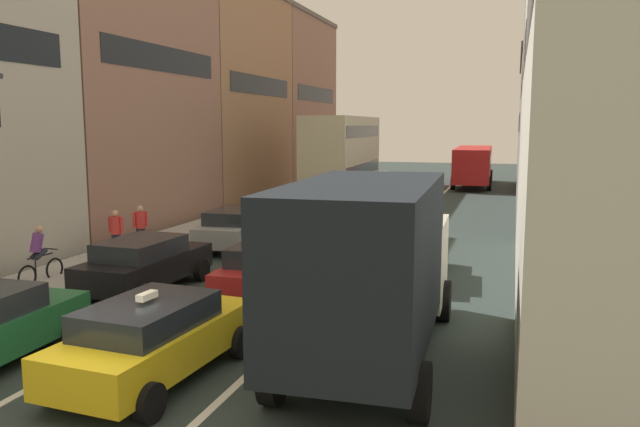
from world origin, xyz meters
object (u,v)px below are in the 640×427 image
taxi_centre_lane_front (154,337)px  hatchback_centre_lane_third (327,234)px  coupe_centre_lane_fourth (365,213)px  pedestrian_near_kerb (140,225)px  wagon_left_lane_second (144,263)px  sedan_left_lane_third (236,227)px  sedan_centre_lane_second (270,268)px  sedan_right_lane_behind_truck (411,251)px  bus_far_queue_secondary (473,163)px  cyclist_on_sidewalk (39,256)px  bus_mid_queue_primary (343,155)px  pedestrian_mid_sidewalk (116,230)px  removalist_box_truck (372,262)px

taxi_centre_lane_front → hatchback_centre_lane_third: (-0.13, 11.31, -0.00)m
coupe_centre_lane_fourth → pedestrian_near_kerb: size_ratio=2.62×
taxi_centre_lane_front → wagon_left_lane_second: taxi_centre_lane_front is taller
wagon_left_lane_second → sedan_left_lane_third: bearing=2.9°
sedan_centre_lane_second → wagon_left_lane_second: (-3.55, -0.45, 0.00)m
sedan_right_lane_behind_truck → bus_far_queue_secondary: 30.11m
cyclist_on_sidewalk → sedan_right_lane_behind_truck: bearing=-65.0°
sedan_centre_lane_second → cyclist_on_sidewalk: (-6.81, -0.77, 0.05)m
bus_mid_queue_primary → pedestrian_mid_sidewalk: 17.47m
bus_far_queue_secondary → removalist_box_truck: bearing=179.3°
taxi_centre_lane_front → sedan_centre_lane_second: bearing=4.5°
bus_mid_queue_primary → taxi_centre_lane_front: bearing=-174.9°
sedan_left_lane_third → bus_mid_queue_primary: bearing=-4.4°
taxi_centre_lane_front → removalist_box_truck: bearing=-55.7°
taxi_centre_lane_front → coupe_centre_lane_fourth: bearing=4.1°
sedan_right_lane_behind_truck → pedestrian_near_kerb: 10.21m
taxi_centre_lane_front → pedestrian_near_kerb: same height
taxi_centre_lane_front → sedan_left_lane_third: 12.21m
hatchback_centre_lane_third → bus_mid_queue_primary: 15.15m
coupe_centre_lane_fourth → bus_mid_queue_primary: 9.85m
bus_far_queue_secondary → pedestrian_near_kerb: bearing=159.4°
bus_mid_queue_primary → pedestrian_near_kerb: bearing=164.9°
pedestrian_near_kerb → removalist_box_truck: bearing=4.0°
taxi_centre_lane_front → cyclist_on_sidewalk: size_ratio=2.55×
coupe_centre_lane_fourth → pedestrian_near_kerb: 9.59m
hatchback_centre_lane_third → cyclist_on_sidewalk: cyclist_on_sidewalk is taller
sedan_right_lane_behind_truck → pedestrian_near_kerb: (-10.14, 1.14, 0.15)m
wagon_left_lane_second → cyclist_on_sidewalk: (-3.26, -0.32, 0.05)m
pedestrian_mid_sidewalk → bus_far_queue_secondary: bearing=-25.7°
sedan_right_lane_behind_truck → pedestrian_near_kerb: size_ratio=2.64×
hatchback_centre_lane_third → pedestrian_near_kerb: pedestrian_near_kerb is taller
sedan_right_lane_behind_truck → bus_far_queue_secondary: bearing=-2.8°
wagon_left_lane_second → coupe_centre_lane_fourth: same height
wagon_left_lane_second → hatchback_centre_lane_third: 6.94m
coupe_centre_lane_fourth → bus_far_queue_secondary: bus_far_queue_secondary is taller
sedan_left_lane_third → pedestrian_mid_sidewalk: pedestrian_mid_sidewalk is taller
wagon_left_lane_second → sedan_left_lane_third: 6.30m
pedestrian_near_kerb → pedestrian_mid_sidewalk: bearing=-52.1°
hatchback_centre_lane_third → pedestrian_near_kerb: 6.93m
removalist_box_truck → bus_mid_queue_primary: (-7.05, 23.87, 0.86)m
removalist_box_truck → coupe_centre_lane_fourth: (-3.59, 14.87, -1.18)m
taxi_centre_lane_front → coupe_centre_lane_fourth: (-0.07, 16.94, -0.00)m
sedan_right_lane_behind_truck → pedestrian_mid_sidewalk: (-10.24, -0.21, 0.15)m
sedan_left_lane_third → pedestrian_mid_sidewalk: 4.28m
sedan_right_lane_behind_truck → taxi_centre_lane_front: bearing=157.9°
pedestrian_near_kerb → sedan_centre_lane_second: bearing=8.9°
taxi_centre_lane_front → wagon_left_lane_second: size_ratio=1.01×
sedan_left_lane_third → pedestrian_mid_sidewalk: bearing=125.4°
sedan_left_lane_third → bus_mid_queue_primary: 14.46m
sedan_centre_lane_second → coupe_centre_lane_fourth: same height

